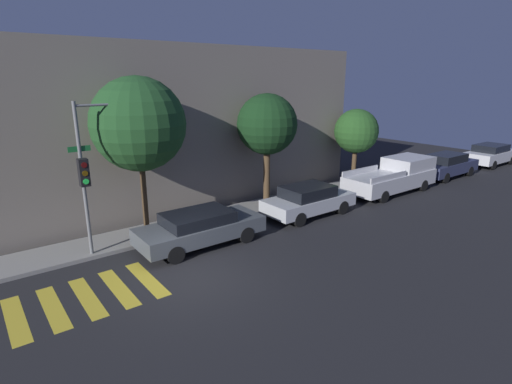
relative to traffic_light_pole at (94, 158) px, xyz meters
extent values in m
plane|color=black|center=(1.61, -3.37, -3.45)|extent=(60.00, 60.00, 0.00)
cube|color=gray|center=(1.61, 0.79, -3.38)|extent=(26.00, 1.92, 0.14)
cube|color=slate|center=(1.61, 5.15, 0.25)|extent=(26.00, 6.00, 7.39)
cube|color=gold|center=(-3.05, -2.57, -3.45)|extent=(0.45, 2.60, 0.00)
cube|color=gold|center=(-2.16, -2.57, -3.45)|extent=(0.45, 2.60, 0.00)
cube|color=gold|center=(-1.28, -2.57, -3.45)|extent=(0.45, 2.60, 0.00)
cube|color=gold|center=(-0.39, -2.57, -3.45)|extent=(0.45, 2.60, 0.00)
cube|color=gold|center=(0.49, -2.57, -3.45)|extent=(0.45, 2.60, 0.00)
cylinder|color=slate|center=(-0.39, 0.08, -0.81)|extent=(0.12, 0.12, 5.29)
cube|color=black|center=(-0.39, -0.13, -0.40)|extent=(0.30, 0.30, 0.90)
cylinder|color=#4C0C0C|center=(-0.39, -0.29, -0.13)|extent=(0.18, 0.02, 0.18)
cylinder|color=#593D0A|center=(-0.39, -0.29, -0.40)|extent=(0.18, 0.02, 0.18)
cylinder|color=#26E54C|center=(-0.39, -0.29, -0.67)|extent=(0.18, 0.02, 0.18)
cube|color=#19662D|center=(-0.39, 0.08, 0.34)|extent=(0.70, 0.02, 0.18)
cylinder|color=slate|center=(0.43, 0.08, 1.69)|extent=(1.64, 0.08, 0.08)
sphere|color=#F9E5B2|center=(1.25, 0.08, 1.59)|extent=(0.36, 0.36, 0.36)
cube|color=#4C5156|center=(3.15, -1.27, -2.85)|extent=(4.69, 1.84, 0.58)
cube|color=black|center=(3.03, -1.27, -2.36)|extent=(2.44, 1.62, 0.41)
cylinder|color=black|center=(4.60, -0.44, -3.14)|extent=(0.62, 0.22, 0.62)
cylinder|color=black|center=(4.60, -2.10, -3.14)|extent=(0.62, 0.22, 0.62)
cylinder|color=black|center=(1.70, -0.44, -3.14)|extent=(0.62, 0.22, 0.62)
cylinder|color=black|center=(1.70, -2.10, -3.14)|extent=(0.62, 0.22, 0.62)
cube|color=#B7BABF|center=(8.68, -1.27, -2.85)|extent=(4.30, 1.80, 0.57)
cube|color=black|center=(8.57, -1.27, -2.32)|extent=(2.24, 1.58, 0.49)
cylinder|color=black|center=(10.02, -0.46, -3.14)|extent=(0.62, 0.22, 0.62)
cylinder|color=black|center=(10.02, -2.08, -3.14)|extent=(0.62, 0.22, 0.62)
cylinder|color=black|center=(7.35, -0.46, -3.14)|extent=(0.62, 0.22, 0.62)
cylinder|color=black|center=(7.35, -2.08, -3.14)|extent=(0.62, 0.22, 0.62)
cube|color=#BCBCC1|center=(14.72, -1.27, -2.74)|extent=(5.71, 1.99, 0.79)
cube|color=#BCBCC1|center=(16.29, -1.27, -2.01)|extent=(2.57, 1.83, 0.67)
cube|color=#BCBCC1|center=(13.30, -0.39, -2.20)|extent=(2.86, 0.08, 0.28)
cube|color=#BCBCC1|center=(13.30, -2.15, -2.20)|extent=(2.86, 0.08, 0.28)
cylinder|color=black|center=(16.49, -0.36, -3.14)|extent=(0.62, 0.22, 0.62)
cylinder|color=black|center=(16.49, -2.18, -3.14)|extent=(0.62, 0.22, 0.62)
cylinder|color=black|center=(12.95, -0.36, -3.14)|extent=(0.62, 0.22, 0.62)
cylinder|color=black|center=(12.95, -2.18, -3.14)|extent=(0.62, 0.22, 0.62)
cube|color=#2D3351|center=(20.56, -1.27, -2.81)|extent=(4.70, 1.71, 0.66)
cube|color=black|center=(20.45, -1.27, -2.23)|extent=(2.44, 1.51, 0.51)
cylinder|color=black|center=(22.02, -0.50, -3.14)|extent=(0.62, 0.22, 0.62)
cylinder|color=black|center=(22.02, -2.03, -3.14)|extent=(0.62, 0.22, 0.62)
cylinder|color=black|center=(19.11, -0.50, -3.14)|extent=(0.62, 0.22, 0.62)
cylinder|color=black|center=(19.11, -2.03, -3.14)|extent=(0.62, 0.22, 0.62)
cube|color=silver|center=(26.55, -1.27, -2.79)|extent=(4.50, 1.85, 0.69)
cube|color=black|center=(26.43, -1.27, -2.21)|extent=(2.34, 1.63, 0.47)
cylinder|color=black|center=(27.94, -0.43, -3.14)|extent=(0.62, 0.22, 0.62)
cylinder|color=black|center=(27.94, -2.10, -3.14)|extent=(0.62, 0.22, 0.62)
cylinder|color=black|center=(25.15, -0.43, -3.14)|extent=(0.62, 0.22, 0.62)
cylinder|color=black|center=(25.15, -2.10, -3.14)|extent=(0.62, 0.22, 0.62)
cylinder|color=#42301E|center=(1.93, 0.88, -1.93)|extent=(0.21, 0.21, 3.05)
sphere|color=#1E4721|center=(1.93, 0.88, 0.90)|extent=(3.47, 3.47, 3.47)
cylinder|color=#4C3823|center=(7.96, 0.88, -2.00)|extent=(0.31, 0.31, 2.90)
sphere|color=#143316|center=(7.96, 0.88, 0.49)|extent=(2.78, 2.78, 2.78)
cylinder|color=#4C3823|center=(14.31, 0.88, -2.34)|extent=(0.26, 0.26, 2.22)
sphere|color=#234C1E|center=(14.31, 0.88, -0.31)|extent=(2.43, 2.43, 2.43)
camera|label=1|loc=(-3.51, -13.45, 2.54)|focal=28.00mm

